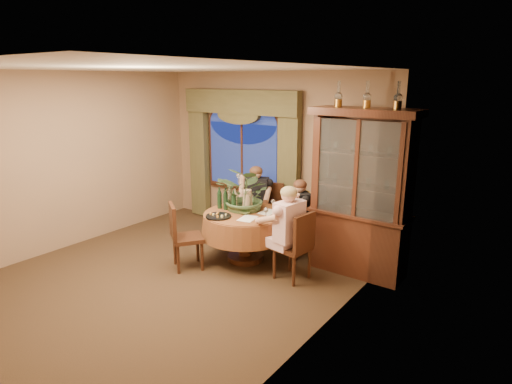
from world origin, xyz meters
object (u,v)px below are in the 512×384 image
Objects in this scene: dining_table at (245,236)px; person_scarf at (300,218)px; olive_bowl at (245,213)px; wine_bottle_1 at (234,201)px; wine_bottle_4 at (235,199)px; chair_back at (267,213)px; person_back at (256,203)px; chair_back_right at (304,225)px; wine_bottle_0 at (219,198)px; person_pink at (289,234)px; oil_lamp_right at (398,95)px; china_cabinet at (361,194)px; chair_front_left at (188,236)px; oil_lamp_left at (339,94)px; wine_bottle_3 at (230,196)px; centerpiece_plant at (247,172)px; wine_bottle_2 at (226,199)px; stoneware_vase at (247,200)px; oil_lamp_center at (367,95)px; chair_right at (292,246)px.

person_scarf reaches higher than dining_table.
olive_bowl is 0.48× the size of wine_bottle_1.
wine_bottle_4 is at bearing 170.22° from dining_table.
person_back is (-0.20, -0.05, 0.16)m from chair_back.
person_back is at bearing 34.24° from chair_back_right.
wine_bottle_0 is (-0.49, 0.00, 0.14)m from olive_bowl.
person_back is (-1.26, 0.98, -0.02)m from person_pink.
oil_lamp_right reaches higher than wine_bottle_4.
wine_bottle_4 is (-0.07, 0.11, 0.00)m from wine_bottle_1.
china_cabinet is 1.87m from chair_back.
person_pink is 0.84m from olive_bowl.
chair_front_left is 0.79m from wine_bottle_0.
wine_bottle_3 is at bearing -161.94° from oil_lamp_left.
chair_back is at bearing 24.73° from person_scarf.
oil_lamp_right is at bearing 64.13° from chair_front_left.
chair_back_right is 2.91× the size of wine_bottle_0.
oil_lamp_right is 1.03× the size of wine_bottle_3.
wine_bottle_0 is (-1.32, 0.10, 0.26)m from person_pink.
centerpiece_plant is at bearing -159.05° from oil_lamp_left.
person_pink is (-0.66, -0.77, -0.50)m from china_cabinet.
stoneware_vase is at bearing 33.49° from wine_bottle_2.
oil_lamp_center is 2.42m from wine_bottle_4.
oil_lamp_center reaches higher than wine_bottle_1.
wine_bottle_0 reaches higher than chair_front_left.
dining_table is 0.90m from chair_back.
person_scarf is 3.88× the size of stoneware_vase.
person_pink reaches higher than chair_back_right.
chair_back_right is 0.99m from olive_bowl.
oil_lamp_center is at bearing 158.80° from chair_back.
wine_bottle_4 reaches higher than stoneware_vase.
wine_bottle_3 reaches higher than stoneware_vase.
oil_lamp_center is (1.53, 0.61, 2.10)m from dining_table.
wine_bottle_0 is (-1.35, 0.07, 0.44)m from chair_right.
wine_bottle_4 is (-0.16, -0.10, 0.01)m from stoneware_vase.
china_cabinet reaches higher than chair_back.
oil_lamp_center is at bearing 180.00° from china_cabinet.
centerpiece_plant is at bearing 82.27° from person_pink.
wine_bottle_3 is at bearing 63.26° from chair_back.
oil_lamp_right is at bearing 0.00° from oil_lamp_center.
centerpiece_plant is at bearing 99.14° from chair_front_left.
chair_back is 1.02m from wine_bottle_2.
chair_front_left is at bearing 60.14° from person_back.
olive_bowl is 0.31m from wine_bottle_4.
oil_lamp_center is at bearing -143.70° from person_scarf.
person_scarf is at bearing 176.59° from oil_lamp_center.
chair_back reaches higher than dining_table.
oil_lamp_right reaches higher than centerpiece_plant.
person_back is 0.91m from wine_bottle_2.
chair_back is 0.89m from wine_bottle_3.
wine_bottle_0 is at bearing -158.50° from wine_bottle_4.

